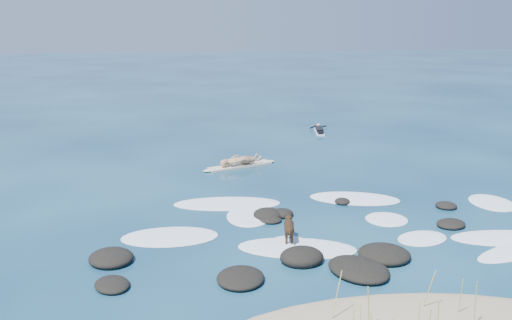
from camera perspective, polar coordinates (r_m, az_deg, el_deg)
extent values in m
plane|color=#0A2642|center=(19.92, 6.32, -5.24)|extent=(160.00, 160.00, 0.00)
cylinder|color=#A7AC53|center=(12.87, 8.04, -13.42)|extent=(0.29, 0.21, 1.18)
cylinder|color=#A7AC53|center=(12.53, 11.19, -14.48)|extent=(0.18, 0.21, 1.17)
cylinder|color=#A7AC53|center=(13.65, 19.76, -12.88)|extent=(0.09, 0.23, 1.02)
cylinder|color=#A7AC53|center=(12.85, 17.73, -14.84)|extent=(0.13, 0.19, 0.90)
cylinder|color=#A7AC53|center=(13.20, 21.08, -13.49)|extent=(0.16, 0.19, 1.24)
cylinder|color=#A7AC53|center=(13.71, 16.89, -12.40)|extent=(0.23, 0.15, 1.06)
ellipsoid|color=black|center=(20.97, 8.63, -4.13)|extent=(0.69, 0.75, 0.22)
ellipsoid|color=black|center=(15.02, -1.56, -11.71)|extent=(1.53, 1.64, 0.33)
ellipsoid|color=black|center=(19.48, 2.59, -5.38)|extent=(0.87, 0.85, 0.32)
ellipsoid|color=black|center=(15.71, 11.56, -10.76)|extent=(1.15, 1.26, 0.35)
ellipsoid|color=black|center=(19.62, 18.92, -6.08)|extent=(1.25, 1.17, 0.28)
ellipsoid|color=black|center=(15.67, 10.21, -10.72)|extent=(2.08, 2.26, 0.39)
ellipsoid|color=black|center=(16.59, -14.29, -9.47)|extent=(1.64, 1.69, 0.40)
ellipsoid|color=black|center=(19.34, 1.19, -5.47)|extent=(1.11, 1.15, 0.38)
ellipsoid|color=black|center=(16.12, 4.60, -9.66)|extent=(1.52, 1.44, 0.51)
ellipsoid|color=black|center=(21.37, 18.48, -4.36)|extent=(0.91, 0.91, 0.25)
ellipsoid|color=black|center=(15.17, -14.19, -12.00)|extent=(1.23, 1.33, 0.25)
ellipsoid|color=black|center=(16.70, 12.70, -9.18)|extent=(1.86, 1.83, 0.42)
ellipsoid|color=black|center=(18.99, 1.48, -6.00)|extent=(0.95, 0.92, 0.21)
ellipsoid|color=white|center=(20.67, -2.89, -4.39)|extent=(4.00, 1.87, 0.12)
ellipsoid|color=white|center=(21.51, 9.85, -3.83)|extent=(3.66, 2.50, 0.12)
ellipsoid|color=white|center=(17.93, -8.60, -7.61)|extent=(3.04, 1.72, 0.12)
ellipsoid|color=white|center=(19.51, -0.63, -5.56)|extent=(1.98, 2.56, 0.12)
ellipsoid|color=white|center=(19.24, 23.80, -7.17)|extent=(3.62, 1.73, 0.12)
ellipsoid|color=white|center=(22.45, 22.52, -3.98)|extent=(1.59, 2.04, 0.12)
ellipsoid|color=white|center=(16.97, 4.15, -8.79)|extent=(3.79, 2.32, 0.12)
ellipsoid|color=white|center=(19.63, 12.93, -5.81)|extent=(1.68, 1.68, 0.12)
ellipsoid|color=white|center=(18.33, 16.28, -7.54)|extent=(1.97, 1.66, 0.12)
ellipsoid|color=white|center=(17.42, 3.24, -8.14)|extent=(1.10, 0.90, 0.12)
cube|color=beige|center=(25.46, -1.63, -0.59)|extent=(2.99, 1.70, 0.10)
ellipsoid|color=beige|center=(26.17, 1.25, -0.16)|extent=(0.68, 0.54, 0.11)
ellipsoid|color=beige|center=(24.82, -4.66, -1.04)|extent=(0.68, 0.54, 0.11)
imported|color=tan|center=(25.21, -1.64, 1.64)|extent=(0.70, 0.83, 1.94)
cube|color=white|center=(32.92, 6.35, 2.83)|extent=(0.74, 2.04, 0.07)
ellipsoid|color=white|center=(33.89, 6.20, 3.18)|extent=(0.30, 0.47, 0.07)
cube|color=black|center=(32.89, 6.36, 3.06)|extent=(0.54, 1.27, 0.20)
sphere|color=tan|center=(33.56, 6.26, 3.49)|extent=(0.24, 0.24, 0.21)
cylinder|color=black|center=(33.69, 5.80, 3.34)|extent=(0.51, 0.20, 0.23)
cylinder|color=black|center=(33.74, 6.66, 3.33)|extent=(0.47, 0.33, 0.23)
cube|color=black|center=(32.23, 6.47, 2.75)|extent=(0.38, 0.54, 0.13)
cylinder|color=black|center=(17.14, 3.33, -6.72)|extent=(0.38, 0.64, 0.29)
sphere|color=black|center=(17.39, 3.29, -6.39)|extent=(0.35, 0.35, 0.31)
sphere|color=black|center=(16.89, 3.36, -7.06)|extent=(0.32, 0.32, 0.28)
sphere|color=black|center=(17.52, 3.28, -5.87)|extent=(0.25, 0.25, 0.22)
cone|color=black|center=(17.65, 3.26, -5.77)|extent=(0.13, 0.15, 0.11)
cone|color=black|center=(17.48, 3.10, -5.61)|extent=(0.11, 0.09, 0.11)
cone|color=black|center=(17.48, 3.47, -5.61)|extent=(0.11, 0.09, 0.11)
cylinder|color=black|center=(17.44, 3.03, -7.43)|extent=(0.08, 0.08, 0.40)
cylinder|color=black|center=(17.45, 3.54, -7.43)|extent=(0.08, 0.08, 0.40)
cylinder|color=black|center=(17.06, 3.07, -7.96)|extent=(0.08, 0.08, 0.40)
cylinder|color=black|center=(17.07, 3.60, -7.96)|extent=(0.08, 0.08, 0.40)
cylinder|color=black|center=(16.74, 3.38, -7.06)|extent=(0.09, 0.29, 0.17)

